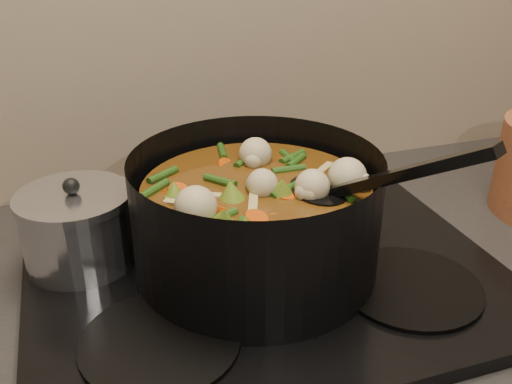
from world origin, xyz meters
name	(u,v)px	position (x,y,z in m)	size (l,w,h in m)	color
stovetop	(259,263)	(0.00, 1.93, 0.92)	(0.62, 0.54, 0.03)	black
stockpot	(257,218)	(-0.01, 1.91, 1.00)	(0.40, 0.42, 0.24)	black
saucepan	(78,228)	(-0.23, 2.00, 0.98)	(0.15, 0.15, 0.12)	silver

